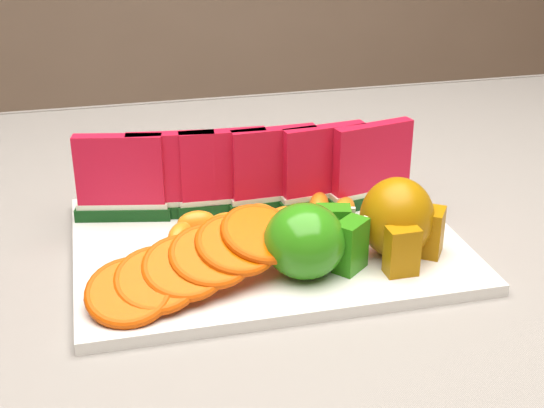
# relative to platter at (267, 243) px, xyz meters

# --- Properties ---
(table) EXTENTS (1.40, 0.90, 0.75)m
(table) POSITION_rel_platter_xyz_m (-0.08, 0.04, -0.11)
(table) COLOR #47351D
(table) RESTS_ON ground
(tablecloth) EXTENTS (1.53, 1.03, 0.20)m
(tablecloth) POSITION_rel_platter_xyz_m (-0.08, 0.04, -0.05)
(tablecloth) COLOR gray
(tablecloth) RESTS_ON table
(platter) EXTENTS (0.40, 0.30, 0.01)m
(platter) POSITION_rel_platter_xyz_m (0.00, 0.00, 0.00)
(platter) COLOR silver
(platter) RESTS_ON tablecloth
(apple_cluster) EXTENTS (0.11, 0.10, 0.07)m
(apple_cluster) POSITION_rel_platter_xyz_m (0.03, -0.08, 0.04)
(apple_cluster) COLOR #339119
(apple_cluster) RESTS_ON platter
(pear_cluster) EXTENTS (0.10, 0.10, 0.08)m
(pear_cluster) POSITION_rel_platter_xyz_m (0.12, -0.07, 0.04)
(pear_cluster) COLOR #A16B13
(pear_cluster) RESTS_ON platter
(side_plate) EXTENTS (0.22, 0.22, 0.01)m
(side_plate) POSITION_rel_platter_xyz_m (0.11, 0.25, -0.00)
(side_plate) COLOR silver
(side_plate) RESTS_ON tablecloth
(watermelon_row) EXTENTS (0.39, 0.07, 0.10)m
(watermelon_row) POSITION_rel_platter_xyz_m (-0.00, 0.07, 0.05)
(watermelon_row) COLOR #0B3B11
(watermelon_row) RESTS_ON platter
(orange_fan_front) EXTENTS (0.23, 0.14, 0.06)m
(orange_fan_front) POSITION_rel_platter_xyz_m (-0.09, -0.08, 0.03)
(orange_fan_front) COLOR #E83600
(orange_fan_front) RESTS_ON platter
(orange_fan_back) EXTENTS (0.34, 0.11, 0.05)m
(orange_fan_back) POSITION_rel_platter_xyz_m (0.02, 0.12, 0.03)
(orange_fan_back) COLOR #E83600
(orange_fan_back) RESTS_ON platter
(tangerine_segments) EXTENTS (0.23, 0.09, 0.03)m
(tangerine_segments) POSITION_rel_platter_xyz_m (0.00, 0.02, 0.02)
(tangerine_segments) COLOR orange
(tangerine_segments) RESTS_ON platter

